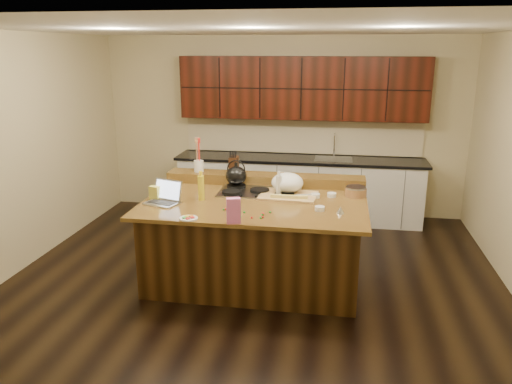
# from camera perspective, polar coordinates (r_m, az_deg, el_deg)

# --- Properties ---
(room) EXTENTS (5.52, 5.02, 2.72)m
(room) POSITION_cam_1_polar(r_m,az_deg,el_deg) (5.31, -0.09, 3.48)
(room) COLOR black
(room) RESTS_ON ground
(island) EXTENTS (2.40, 1.60, 0.92)m
(island) POSITION_cam_1_polar(r_m,az_deg,el_deg) (5.57, -0.09, -5.44)
(island) COLOR black
(island) RESTS_ON ground
(back_ledge) EXTENTS (2.40, 0.30, 0.12)m
(back_ledge) POSITION_cam_1_polar(r_m,az_deg,el_deg) (6.07, 1.03, 1.50)
(back_ledge) COLOR black
(back_ledge) RESTS_ON island
(cooktop) EXTENTS (0.92, 0.52, 0.05)m
(cooktop) POSITION_cam_1_polar(r_m,az_deg,el_deg) (5.70, 0.42, 0.07)
(cooktop) COLOR gray
(cooktop) RESTS_ON island
(back_counter) EXTENTS (3.70, 0.66, 2.40)m
(back_counter) POSITION_cam_1_polar(r_m,az_deg,el_deg) (7.51, 5.06, 4.32)
(back_counter) COLOR silver
(back_counter) RESTS_ON ground
(kettle) EXTENTS (0.29, 0.29, 0.22)m
(kettle) POSITION_cam_1_polar(r_m,az_deg,el_deg) (5.84, -2.28, 1.88)
(kettle) COLOR black
(kettle) RESTS_ON cooktop
(green_bowl) EXTENTS (0.37, 0.37, 0.17)m
(green_bowl) POSITION_cam_1_polar(r_m,az_deg,el_deg) (5.75, 3.58, 1.36)
(green_bowl) COLOR olive
(green_bowl) RESTS_ON cooktop
(laptop) EXTENTS (0.41, 0.36, 0.24)m
(laptop) POSITION_cam_1_polar(r_m,az_deg,el_deg) (5.41, -10.40, -0.55)
(laptop) COLOR #B7B7BC
(laptop) RESTS_ON island
(oil_bottle) EXTENTS (0.09, 0.09, 0.27)m
(oil_bottle) POSITION_cam_1_polar(r_m,az_deg,el_deg) (5.43, -6.29, 0.48)
(oil_bottle) COLOR yellow
(oil_bottle) RESTS_ON island
(vinegar_bottle) EXTENTS (0.07, 0.07, 0.25)m
(vinegar_bottle) POSITION_cam_1_polar(r_m,az_deg,el_deg) (5.49, 2.61, 0.61)
(vinegar_bottle) COLOR silver
(vinegar_bottle) RESTS_ON island
(wooden_tray) EXTENTS (0.65, 0.52, 0.25)m
(wooden_tray) POSITION_cam_1_polar(r_m,az_deg,el_deg) (5.59, 3.63, 0.74)
(wooden_tray) COLOR tan
(wooden_tray) RESTS_ON island
(ramekin_a) EXTENTS (0.11, 0.11, 0.04)m
(ramekin_a) POSITION_cam_1_polar(r_m,az_deg,el_deg) (5.11, 7.29, -1.88)
(ramekin_a) COLOR white
(ramekin_a) RESTS_ON island
(ramekin_b) EXTENTS (0.12, 0.12, 0.04)m
(ramekin_b) POSITION_cam_1_polar(r_m,az_deg,el_deg) (5.55, 6.81, -0.41)
(ramekin_b) COLOR white
(ramekin_b) RESTS_ON island
(ramekin_c) EXTENTS (0.12, 0.12, 0.04)m
(ramekin_c) POSITION_cam_1_polar(r_m,az_deg,el_deg) (5.60, 8.64, -0.33)
(ramekin_c) COLOR white
(ramekin_c) RESTS_ON island
(strainer_bowl) EXTENTS (0.28, 0.28, 0.09)m
(strainer_bowl) POSITION_cam_1_polar(r_m,az_deg,el_deg) (5.67, 11.33, -0.02)
(strainer_bowl) COLOR #996B3F
(strainer_bowl) RESTS_ON island
(kitchen_timer) EXTENTS (0.08, 0.08, 0.07)m
(kitchen_timer) POSITION_cam_1_polar(r_m,az_deg,el_deg) (5.06, 9.62, -2.05)
(kitchen_timer) COLOR silver
(kitchen_timer) RESTS_ON island
(pink_bag) EXTENTS (0.15, 0.10, 0.25)m
(pink_bag) POSITION_cam_1_polar(r_m,az_deg,el_deg) (4.69, -2.58, -2.14)
(pink_bag) COLOR pink
(pink_bag) RESTS_ON island
(candy_plate) EXTENTS (0.19, 0.19, 0.01)m
(candy_plate) POSITION_cam_1_polar(r_m,az_deg,el_deg) (4.88, -7.72, -2.99)
(candy_plate) COLOR white
(candy_plate) RESTS_ON island
(package_box) EXTENTS (0.12, 0.10, 0.15)m
(package_box) POSITION_cam_1_polar(r_m,az_deg,el_deg) (5.52, -11.47, -0.12)
(package_box) COLOR #D4CC4A
(package_box) RESTS_ON island
(utensil_crock) EXTENTS (0.14, 0.14, 0.14)m
(utensil_crock) POSITION_cam_1_polar(r_m,az_deg,el_deg) (6.21, -6.56, 2.98)
(utensil_crock) COLOR white
(utensil_crock) RESTS_ON back_ledge
(knife_block) EXTENTS (0.11, 0.17, 0.20)m
(knife_block) POSITION_cam_1_polar(r_m,az_deg,el_deg) (6.10, -2.54, 3.12)
(knife_block) COLOR black
(knife_block) RESTS_ON back_ledge
(gumdrop_0) EXTENTS (0.02, 0.02, 0.02)m
(gumdrop_0) POSITION_cam_1_polar(r_m,az_deg,el_deg) (4.94, 0.84, -2.54)
(gumdrop_0) COLOR red
(gumdrop_0) RESTS_ON island
(gumdrop_1) EXTENTS (0.02, 0.02, 0.02)m
(gumdrop_1) POSITION_cam_1_polar(r_m,az_deg,el_deg) (4.84, 0.51, -2.96)
(gumdrop_1) COLOR #198C26
(gumdrop_1) RESTS_ON island
(gumdrop_2) EXTENTS (0.02, 0.02, 0.02)m
(gumdrop_2) POSITION_cam_1_polar(r_m,az_deg,el_deg) (4.84, -0.48, -2.95)
(gumdrop_2) COLOR red
(gumdrop_2) RESTS_ON island
(gumdrop_3) EXTENTS (0.02, 0.02, 0.02)m
(gumdrop_3) POSITION_cam_1_polar(r_m,az_deg,el_deg) (5.01, 1.60, -2.31)
(gumdrop_3) COLOR #198C26
(gumdrop_3) RESTS_ON island
(gumdrop_4) EXTENTS (0.02, 0.02, 0.02)m
(gumdrop_4) POSITION_cam_1_polar(r_m,az_deg,el_deg) (5.10, -3.54, -1.98)
(gumdrop_4) COLOR red
(gumdrop_4) RESTS_ON island
(gumdrop_5) EXTENTS (0.02, 0.02, 0.02)m
(gumdrop_5) POSITION_cam_1_polar(r_m,az_deg,el_deg) (4.89, -2.40, -2.77)
(gumdrop_5) COLOR #198C26
(gumdrop_5) RESTS_ON island
(gumdrop_6) EXTENTS (0.02, 0.02, 0.02)m
(gumdrop_6) POSITION_cam_1_polar(r_m,az_deg,el_deg) (4.97, 0.75, -2.44)
(gumdrop_6) COLOR red
(gumdrop_6) RESTS_ON island
(gumdrop_7) EXTENTS (0.02, 0.02, 0.02)m
(gumdrop_7) POSITION_cam_1_polar(r_m,az_deg,el_deg) (5.00, -1.36, -2.32)
(gumdrop_7) COLOR #198C26
(gumdrop_7) RESTS_ON island
(gumdrop_8) EXTENTS (0.02, 0.02, 0.02)m
(gumdrop_8) POSITION_cam_1_polar(r_m,az_deg,el_deg) (4.92, -2.27, -2.63)
(gumdrop_8) COLOR red
(gumdrop_8) RESTS_ON island
(gumdrop_9) EXTENTS (0.02, 0.02, 0.02)m
(gumdrop_9) POSITION_cam_1_polar(r_m,az_deg,el_deg) (4.87, -1.79, -2.83)
(gumdrop_9) COLOR #198C26
(gumdrop_9) RESTS_ON island
(gumdrop_10) EXTENTS (0.02, 0.02, 0.02)m
(gumdrop_10) POSITION_cam_1_polar(r_m,az_deg,el_deg) (5.09, -3.09, -2.02)
(gumdrop_10) COLOR red
(gumdrop_10) RESTS_ON island
(gumdrop_11) EXTENTS (0.02, 0.02, 0.02)m
(gumdrop_11) POSITION_cam_1_polar(r_m,az_deg,el_deg) (5.09, -3.73, -2.02)
(gumdrop_11) COLOR #198C26
(gumdrop_11) RESTS_ON island
(gumdrop_12) EXTENTS (0.02, 0.02, 0.02)m
(gumdrop_12) POSITION_cam_1_polar(r_m,az_deg,el_deg) (4.86, 0.78, -2.90)
(gumdrop_12) COLOR red
(gumdrop_12) RESTS_ON island
(gumdrop_13) EXTENTS (0.02, 0.02, 0.02)m
(gumdrop_13) POSITION_cam_1_polar(r_m,az_deg,el_deg) (4.93, 0.74, -2.59)
(gumdrop_13) COLOR #198C26
(gumdrop_13) RESTS_ON island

